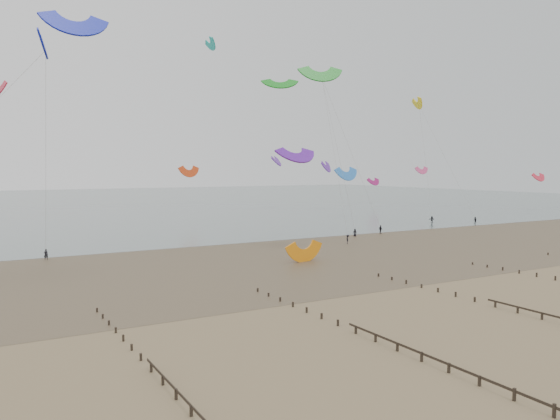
# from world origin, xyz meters

# --- Properties ---
(ground) EXTENTS (500.00, 500.00, 0.00)m
(ground) POSITION_xyz_m (0.00, 0.00, 0.00)
(ground) COLOR brown
(ground) RESTS_ON ground
(sea_and_shore) EXTENTS (500.00, 665.00, 0.03)m
(sea_and_shore) POSITION_xyz_m (-4.08, 34.40, 0.01)
(sea_and_shore) COLOR #475654
(sea_and_shore) RESTS_ON ground
(kitesurfer_lead) EXTENTS (0.65, 0.43, 1.75)m
(kitesurfer_lead) POSITION_xyz_m (-32.52, 47.91, 0.88)
(kitesurfer_lead) COLOR black
(kitesurfer_lead) RESTS_ON ground
(kitesurfers) EXTENTS (131.26, 22.28, 1.88)m
(kitesurfers) POSITION_xyz_m (34.45, 51.29, 0.89)
(kitesurfers) COLOR black
(kitesurfers) RESTS_ON ground
(grounded_kite) EXTENTS (6.92, 5.83, 3.39)m
(grounded_kite) POSITION_xyz_m (1.73, 26.61, 0.00)
(grounded_kite) COLOR orange
(grounded_kite) RESTS_ON ground
(kites_airborne) EXTENTS (237.60, 108.87, 39.92)m
(kites_airborne) POSITION_xyz_m (-7.63, 90.87, 20.83)
(kites_airborne) COLOR #9B145F
(kites_airborne) RESTS_ON ground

